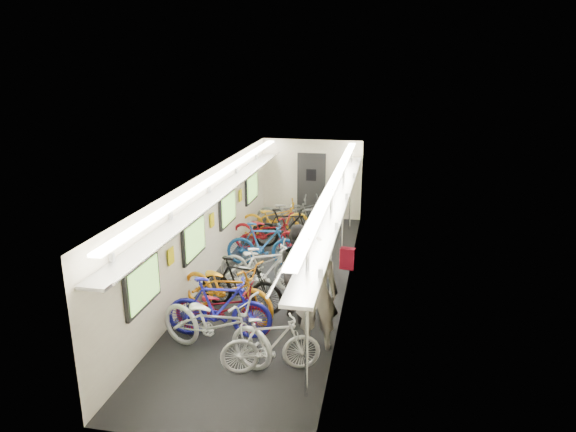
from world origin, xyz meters
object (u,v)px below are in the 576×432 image
at_px(bicycle_0, 215,324).
at_px(bicycle_1, 219,308).
at_px(backpack, 348,258).
at_px(passenger_mid, 299,271).
at_px(passenger_near, 317,294).

bearing_deg(bicycle_0, bicycle_1, 32.45).
bearing_deg(backpack, bicycle_0, -135.35).
xyz_separation_m(bicycle_0, bicycle_1, (-0.13, 0.59, -0.02)).
height_order(passenger_mid, backpack, passenger_mid).
bearing_deg(passenger_mid, backpack, -147.68).
height_order(bicycle_0, passenger_mid, passenger_mid).
bearing_deg(passenger_mid, bicycle_1, 84.93).
relative_size(bicycle_0, passenger_near, 1.11).
distance_m(passenger_near, passenger_mid, 1.18).
relative_size(passenger_near, backpack, 5.16).
bearing_deg(backpack, bicycle_1, -149.36).
height_order(bicycle_0, backpack, backpack).
distance_m(bicycle_0, passenger_mid, 1.99).
xyz_separation_m(passenger_mid, backpack, (0.90, -0.18, 0.38)).
xyz_separation_m(bicycle_1, passenger_mid, (1.20, 1.05, 0.34)).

